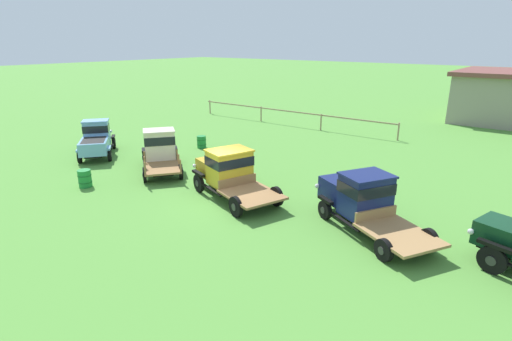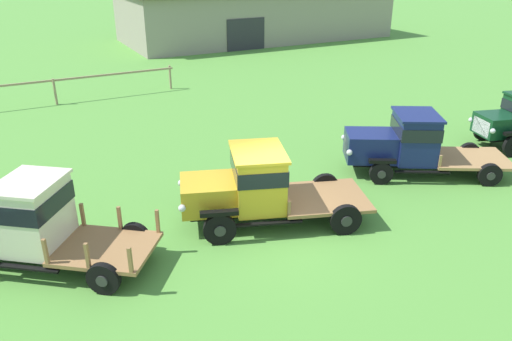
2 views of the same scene
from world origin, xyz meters
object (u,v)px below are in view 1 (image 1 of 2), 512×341
vintage_truck_midrow_center (228,171)px  vintage_truck_far_side (362,198)px  vintage_truck_second_in_line (160,148)px  oil_drum_beside_row (85,178)px  oil_drum_near_fence (202,142)px  vintage_truck_foreground_near (97,139)px

vintage_truck_midrow_center → vintage_truck_far_side: size_ratio=0.98×
vintage_truck_second_in_line → oil_drum_beside_row: (-0.52, -4.36, -0.73)m
vintage_truck_far_side → vintage_truck_midrow_center: bearing=-174.1°
vintage_truck_far_side → oil_drum_near_fence: 14.30m
vintage_truck_second_in_line → vintage_truck_far_side: bearing=-0.5°
oil_drum_beside_row → oil_drum_near_fence: size_ratio=1.07×
vintage_truck_second_in_line → oil_drum_near_fence: bearing=106.3°
vintage_truck_midrow_center → oil_drum_near_fence: bearing=143.1°
vintage_truck_second_in_line → oil_drum_beside_row: 4.45m
vintage_truck_foreground_near → vintage_truck_second_in_line: (5.36, 0.64, 0.11)m
vintage_truck_midrow_center → vintage_truck_far_side: vintage_truck_midrow_center is taller
vintage_truck_second_in_line → oil_drum_near_fence: size_ratio=6.33×
vintage_truck_second_in_line → vintage_truck_far_side: size_ratio=0.90×
vintage_truck_midrow_center → oil_drum_near_fence: vintage_truck_midrow_center is taller
vintage_truck_midrow_center → oil_drum_beside_row: (-6.34, -3.60, -0.74)m
vintage_truck_midrow_center → oil_drum_near_fence: (-7.17, 5.39, -0.76)m
vintage_truck_far_side → vintage_truck_foreground_near: bearing=-178.2°
vintage_truck_second_in_line → vintage_truck_midrow_center: vintage_truck_second_in_line is taller
vintage_truck_midrow_center → oil_drum_beside_row: size_ratio=6.52×
vintage_truck_midrow_center → oil_drum_beside_row: 7.32m
vintage_truck_second_in_line → vintage_truck_midrow_center: 5.87m
vintage_truck_foreground_near → vintage_truck_far_side: bearing=1.8°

